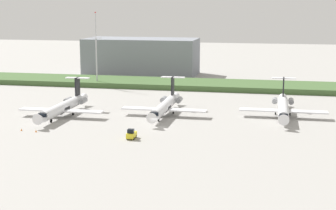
# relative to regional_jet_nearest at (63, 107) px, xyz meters

# --- Properties ---
(ground_plane) EXTENTS (500.00, 500.00, 0.00)m
(ground_plane) POSITION_rel_regional_jet_nearest_xyz_m (27.32, 21.86, -2.54)
(ground_plane) COLOR #9E9B96
(grass_berm) EXTENTS (320.00, 20.00, 1.86)m
(grass_berm) POSITION_rel_regional_jet_nearest_xyz_m (27.32, 56.27, -1.61)
(grass_berm) COLOR #426033
(grass_berm) RESTS_ON ground
(regional_jet_nearest) EXTENTS (22.81, 31.00, 9.00)m
(regional_jet_nearest) POSITION_rel_regional_jet_nearest_xyz_m (0.00, 0.00, 0.00)
(regional_jet_nearest) COLOR white
(regional_jet_nearest) RESTS_ON ground
(regional_jet_second) EXTENTS (22.81, 31.00, 9.00)m
(regional_jet_second) POSITION_rel_regional_jet_nearest_xyz_m (26.27, 6.88, 0.00)
(regional_jet_second) COLOR white
(regional_jet_second) RESTS_ON ground
(regional_jet_third) EXTENTS (22.81, 31.00, 9.00)m
(regional_jet_third) POSITION_rel_regional_jet_nearest_xyz_m (57.38, 11.41, 0.00)
(regional_jet_third) COLOR white
(regional_jet_third) RESTS_ON ground
(antenna_mast) EXTENTS (4.40, 0.50, 26.71)m
(antenna_mast) POSITION_rel_regional_jet_nearest_xyz_m (-8.38, 50.56, 8.49)
(antenna_mast) COLOR #B2B2B7
(antenna_mast) RESTS_ON ground
(distant_hangar) EXTENTS (46.84, 20.56, 15.14)m
(distant_hangar) POSITION_rel_regional_jet_nearest_xyz_m (-0.71, 85.15, 5.03)
(distant_hangar) COLOR gray
(distant_hangar) RESTS_ON ground
(baggage_tug) EXTENTS (1.72, 3.20, 2.30)m
(baggage_tug) POSITION_rel_regional_jet_nearest_xyz_m (24.21, -19.31, -1.53)
(baggage_tug) COLOR yellow
(baggage_tug) RESTS_ON ground
(safety_cone_front_marker) EXTENTS (0.44, 0.44, 0.55)m
(safety_cone_front_marker) POSITION_rel_regional_jet_nearest_xyz_m (-3.29, -17.49, -2.26)
(safety_cone_front_marker) COLOR orange
(safety_cone_front_marker) RESTS_ON ground
(safety_cone_mid_marker) EXTENTS (0.44, 0.44, 0.55)m
(safety_cone_mid_marker) POSITION_rel_regional_jet_nearest_xyz_m (0.69, -18.05, -2.26)
(safety_cone_mid_marker) COLOR orange
(safety_cone_mid_marker) RESTS_ON ground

